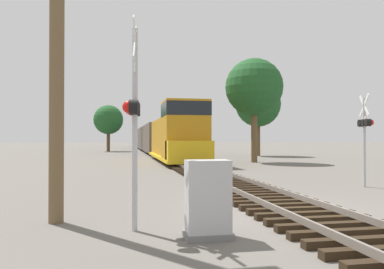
{
  "coord_description": "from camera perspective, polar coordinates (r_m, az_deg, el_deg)",
  "views": [
    {
      "loc": [
        -4.45,
        -9.43,
        1.95
      ],
      "look_at": [
        -1.08,
        8.4,
        2.16
      ],
      "focal_mm": 35.0,
      "sensor_mm": 36.0,
      "label": 1
    }
  ],
  "objects": [
    {
      "name": "tree_mid_background",
      "position": [
        43.69,
        10.04,
        4.55
      ],
      "size": [
        5.18,
        5.18,
        8.53
      ],
      "color": "brown",
      "rests_on": "ground"
    },
    {
      "name": "freight_train",
      "position": [
        62.04,
        -6.59,
        -0.62
      ],
      "size": [
        3.11,
        77.83,
        4.65
      ],
      "color": "#B77A14",
      "rests_on": "ground"
    },
    {
      "name": "utility_pole",
      "position": [
        9.56,
        -19.9,
        14.02
      ],
      "size": [
        1.8,
        0.34,
        8.55
      ],
      "color": "brown",
      "rests_on": "ground"
    },
    {
      "name": "relay_cabinet",
      "position": [
        7.47,
        2.41,
        -9.89
      ],
      "size": [
        0.93,
        0.61,
        1.53
      ],
      "color": "slate",
      "rests_on": "ground"
    },
    {
      "name": "ground_plane",
      "position": [
        10.61,
        14.61,
        -11.25
      ],
      "size": [
        400.0,
        400.0,
        0.0
      ],
      "primitive_type": "plane",
      "color": "#666059"
    },
    {
      "name": "tree_far_right",
      "position": [
        31.77,
        9.44,
        7.05
      ],
      "size": [
        4.79,
        4.79,
        8.65
      ],
      "color": "brown",
      "rests_on": "ground"
    },
    {
      "name": "rail_track_bed",
      "position": [
        10.58,
        14.61,
        -10.53
      ],
      "size": [
        2.6,
        160.0,
        0.31
      ],
      "color": "black",
      "rests_on": "ground"
    },
    {
      "name": "crossing_signal_far",
      "position": [
        16.7,
        24.87,
        0.88
      ],
      "size": [
        0.51,
        1.01,
        3.77
      ],
      "rotation": [
        0.0,
        0.0,
        1.34
      ],
      "color": "#B7B7BC",
      "rests_on": "ground"
    },
    {
      "name": "tree_deep_background",
      "position": [
        59.86,
        -12.63,
        2.2
      ],
      "size": [
        4.57,
        4.57,
        7.24
      ],
      "color": "brown",
      "rests_on": "ground"
    },
    {
      "name": "crossing_signal_near",
      "position": [
        8.05,
        -8.92,
        3.36
      ],
      "size": [
        0.4,
        1.01,
        4.47
      ],
      "rotation": [
        0.0,
        0.0,
        -1.67
      ],
      "color": "#B7B7BC",
      "rests_on": "ground"
    }
  ]
}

